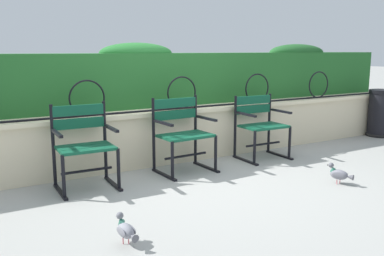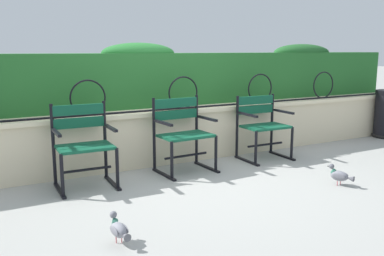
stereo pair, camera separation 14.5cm
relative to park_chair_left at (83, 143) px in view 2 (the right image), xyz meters
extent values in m
plane|color=#9E9E99|center=(1.21, -0.26, -0.47)|extent=(60.00, 60.00, 0.00)
cube|color=beige|center=(1.21, 0.50, -0.15)|extent=(8.58, 0.35, 0.63)
cube|color=beige|center=(1.21, 0.50, 0.19)|extent=(8.58, 0.41, 0.05)
cylinder|color=black|center=(1.21, 0.43, 0.23)|extent=(8.02, 0.02, 0.02)
torus|color=black|center=(0.18, 0.43, 0.43)|extent=(0.42, 0.02, 0.42)
torus|color=black|center=(1.41, 0.43, 0.43)|extent=(0.42, 0.02, 0.42)
torus|color=black|center=(2.64, 0.43, 0.43)|extent=(0.42, 0.02, 0.42)
torus|color=black|center=(3.86, 0.43, 0.43)|extent=(0.42, 0.02, 0.42)
cube|color=#236028|center=(1.21, 0.92, 0.57)|extent=(8.41, 0.50, 0.70)
ellipsoid|color=#22642A|center=(1.02, 0.92, 0.92)|extent=(1.01, 0.45, 0.27)
ellipsoid|color=#215926|center=(3.86, 0.92, 0.92)|extent=(1.12, 0.45, 0.27)
cube|color=#0F4C33|center=(-0.01, -0.21, -0.03)|extent=(0.56, 0.14, 0.03)
cube|color=#0F4C33|center=(0.00, -0.08, -0.03)|extent=(0.56, 0.14, 0.03)
cube|color=#0F4C33|center=(0.00, 0.06, -0.03)|extent=(0.56, 0.14, 0.03)
cube|color=#0F4C33|center=(0.00, 0.16, 0.33)|extent=(0.56, 0.05, 0.11)
cube|color=#0F4C33|center=(0.00, 0.16, 0.19)|extent=(0.56, 0.05, 0.11)
cylinder|color=black|center=(0.28, 0.15, -0.03)|extent=(0.04, 0.04, 0.88)
cylinder|color=black|center=(0.27, -0.28, -0.25)|extent=(0.04, 0.04, 0.44)
cube|color=black|center=(0.28, -0.09, -0.46)|extent=(0.06, 0.52, 0.02)
cube|color=black|center=(0.28, -0.09, 0.15)|extent=(0.05, 0.40, 0.03)
cylinder|color=black|center=(-0.27, 0.17, -0.03)|extent=(0.04, 0.04, 0.88)
cylinder|color=black|center=(-0.29, -0.26, -0.25)|extent=(0.04, 0.04, 0.44)
cube|color=black|center=(-0.28, -0.07, -0.46)|extent=(0.06, 0.52, 0.02)
cube|color=black|center=(-0.28, -0.07, 0.15)|extent=(0.05, 0.40, 0.03)
cylinder|color=black|center=(0.00, -0.08, -0.27)|extent=(0.53, 0.04, 0.03)
cube|color=#0F4C33|center=(1.20, -0.19, -0.03)|extent=(0.60, 0.16, 0.03)
cube|color=#0F4C33|center=(1.20, -0.05, -0.03)|extent=(0.60, 0.16, 0.03)
cube|color=#0F4C33|center=(1.19, 0.08, -0.03)|extent=(0.60, 0.16, 0.03)
cube|color=#0F4C33|center=(1.18, 0.19, 0.33)|extent=(0.60, 0.06, 0.11)
cube|color=#0F4C33|center=(1.18, 0.19, 0.19)|extent=(0.60, 0.06, 0.11)
cylinder|color=black|center=(1.48, 0.20, -0.03)|extent=(0.04, 0.04, 0.88)
cylinder|color=black|center=(1.50, -0.23, -0.25)|extent=(0.04, 0.04, 0.44)
cube|color=black|center=(1.49, -0.04, -0.46)|extent=(0.07, 0.52, 0.02)
cube|color=black|center=(1.49, -0.04, 0.15)|extent=(0.06, 0.40, 0.03)
cylinder|color=black|center=(0.89, 0.17, -0.03)|extent=(0.04, 0.04, 0.88)
cylinder|color=black|center=(0.91, -0.26, -0.25)|extent=(0.04, 0.04, 0.44)
cube|color=black|center=(0.90, -0.07, -0.46)|extent=(0.07, 0.52, 0.02)
cube|color=black|center=(0.90, -0.07, 0.15)|extent=(0.06, 0.40, 0.03)
cylinder|color=black|center=(1.20, -0.05, -0.27)|extent=(0.57, 0.06, 0.03)
cube|color=#0F4C33|center=(2.39, -0.17, -0.03)|extent=(0.58, 0.14, 0.03)
cube|color=#0F4C33|center=(2.39, -0.03, -0.03)|extent=(0.58, 0.14, 0.03)
cube|color=#0F4C33|center=(2.40, 0.10, -0.03)|extent=(0.58, 0.14, 0.03)
cube|color=#0F4C33|center=(2.40, 0.21, 0.30)|extent=(0.58, 0.04, 0.11)
cube|color=#0F4C33|center=(2.40, 0.21, 0.17)|extent=(0.58, 0.04, 0.11)
cylinder|color=black|center=(2.69, 0.20, -0.05)|extent=(0.04, 0.04, 0.84)
cylinder|color=black|center=(2.68, -0.23, -0.25)|extent=(0.04, 0.04, 0.44)
cube|color=black|center=(2.68, -0.04, -0.46)|extent=(0.05, 0.52, 0.02)
cube|color=black|center=(2.68, -0.04, 0.15)|extent=(0.04, 0.40, 0.03)
cylinder|color=black|center=(2.11, 0.21, -0.05)|extent=(0.04, 0.04, 0.84)
cylinder|color=black|center=(2.10, -0.22, -0.25)|extent=(0.04, 0.04, 0.44)
cube|color=black|center=(2.10, -0.03, -0.46)|extent=(0.05, 0.52, 0.02)
cube|color=black|center=(2.10, -0.03, 0.15)|extent=(0.04, 0.40, 0.03)
cylinder|color=black|center=(2.39, -0.03, -0.27)|extent=(0.55, 0.04, 0.03)
ellipsoid|color=slate|center=(2.40, -1.30, -0.36)|extent=(0.16, 0.21, 0.11)
cylinder|color=#2D6B56|center=(2.37, -1.23, -0.33)|extent=(0.06, 0.07, 0.06)
sphere|color=#55555D|center=(2.36, -1.21, -0.27)|extent=(0.06, 0.06, 0.06)
cone|color=black|center=(2.35, -1.18, -0.28)|extent=(0.02, 0.03, 0.01)
cone|color=#4A4A52|center=(2.44, -1.40, -0.37)|extent=(0.08, 0.10, 0.06)
ellipsoid|color=#5B5B63|center=(2.36, -1.32, -0.36)|extent=(0.07, 0.14, 0.07)
ellipsoid|color=#5B5B63|center=(2.44, -1.29, -0.36)|extent=(0.07, 0.14, 0.07)
cylinder|color=#C6515B|center=(2.38, -1.29, -0.44)|extent=(0.01, 0.01, 0.05)
cylinder|color=#C6515B|center=(2.42, -1.30, -0.44)|extent=(0.01, 0.01, 0.05)
ellipsoid|color=gray|center=(-0.14, -1.48, -0.36)|extent=(0.12, 0.20, 0.11)
cylinder|color=#2D6B56|center=(-0.14, -1.42, -0.33)|extent=(0.05, 0.06, 0.06)
sphere|color=slate|center=(-0.14, -1.39, -0.27)|extent=(0.06, 0.06, 0.06)
cone|color=black|center=(-0.15, -1.36, -0.28)|extent=(0.02, 0.02, 0.01)
cone|color=#595960|center=(-0.13, -1.60, -0.37)|extent=(0.07, 0.09, 0.06)
ellipsoid|color=slate|center=(-0.18, -1.50, -0.36)|extent=(0.03, 0.14, 0.07)
ellipsoid|color=slate|center=(-0.09, -1.49, -0.36)|extent=(0.03, 0.14, 0.07)
cylinder|color=#C6515B|center=(-0.16, -1.47, -0.44)|extent=(0.01, 0.01, 0.05)
cylinder|color=#C6515B|center=(-0.12, -1.49, -0.44)|extent=(0.01, 0.01, 0.05)
camera|label=1|loc=(-1.22, -4.30, 0.97)|focal=39.70mm
camera|label=2|loc=(-1.09, -4.37, 0.97)|focal=39.70mm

